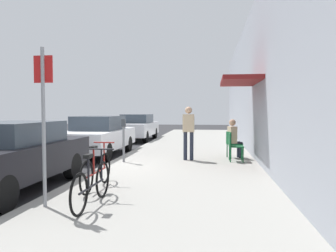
# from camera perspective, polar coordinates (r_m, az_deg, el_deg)

# --- Properties ---
(ground_plane) EXTENTS (60.00, 60.00, 0.00)m
(ground_plane) POSITION_cam_1_polar(r_m,az_deg,el_deg) (9.29, -12.13, -7.85)
(ground_plane) COLOR #2D2D30
(sidewalk_slab) EXTENTS (4.50, 32.00, 0.12)m
(sidewalk_slab) POSITION_cam_1_polar(r_m,az_deg,el_deg) (10.75, 3.02, -6.03)
(sidewalk_slab) COLOR #9E9B93
(sidewalk_slab) RESTS_ON ground_plane
(building_facade) EXTENTS (1.40, 32.00, 5.37)m
(building_facade) POSITION_cam_1_polar(r_m,az_deg,el_deg) (10.74, 16.03, 7.90)
(building_facade) COLOR #999EA8
(building_facade) RESTS_ON ground_plane
(parked_car_0) EXTENTS (1.80, 4.40, 1.46)m
(parked_car_0) POSITION_cam_1_polar(r_m,az_deg,el_deg) (7.60, -26.15, -4.67)
(parked_car_0) COLOR black
(parked_car_0) RESTS_ON ground_plane
(parked_car_1) EXTENTS (1.80, 4.40, 1.49)m
(parked_car_1) POSITION_cam_1_polar(r_m,az_deg,el_deg) (12.37, -12.24, -1.65)
(parked_car_1) COLOR silver
(parked_car_1) RESTS_ON ground_plane
(parked_car_2) EXTENTS (1.80, 4.40, 1.48)m
(parked_car_2) POSITION_cam_1_polar(r_m,az_deg,el_deg) (18.44, -5.51, -0.17)
(parked_car_2) COLOR silver
(parked_car_2) RESTS_ON ground_plane
(parking_meter) EXTENTS (0.12, 0.10, 1.32)m
(parking_meter) POSITION_cam_1_polar(r_m,az_deg,el_deg) (9.96, -7.83, -1.95)
(parking_meter) COLOR slate
(parking_meter) RESTS_ON sidewalk_slab
(street_sign) EXTENTS (0.32, 0.06, 2.60)m
(street_sign) POSITION_cam_1_polar(r_m,az_deg,el_deg) (5.64, -21.08, 1.96)
(street_sign) COLOR gray
(street_sign) RESTS_ON sidewalk_slab
(bicycle_0) EXTENTS (0.46, 1.71, 0.90)m
(bicycle_0) POSITION_cam_1_polar(r_m,az_deg,el_deg) (6.76, -12.48, -7.72)
(bicycle_0) COLOR black
(bicycle_0) RESTS_ON sidewalk_slab
(bicycle_1) EXTENTS (0.46, 1.71, 0.90)m
(bicycle_1) POSITION_cam_1_polar(r_m,az_deg,el_deg) (5.57, -13.23, -9.98)
(bicycle_1) COLOR black
(bicycle_1) RESTS_ON sidewalk_slab
(cafe_chair_0) EXTENTS (0.45, 0.45, 0.87)m
(cafe_chair_0) POSITION_cam_1_polar(r_m,az_deg,el_deg) (10.24, 11.49, -3.33)
(cafe_chair_0) COLOR #14592D
(cafe_chair_0) RESTS_ON sidewalk_slab
(cafe_chair_1) EXTENTS (0.54, 0.54, 0.87)m
(cafe_chair_1) POSITION_cam_1_polar(r_m,az_deg,el_deg) (10.99, 11.25, -2.92)
(cafe_chair_1) COLOR #14592D
(cafe_chair_1) RESTS_ON sidewalk_slab
(seated_patron_1) EXTENTS (0.50, 0.45, 1.29)m
(seated_patron_1) POSITION_cam_1_polar(r_m,az_deg,el_deg) (10.99, 11.55, -1.92)
(seated_patron_1) COLOR #232838
(seated_patron_1) RESTS_ON sidewalk_slab
(pedestrian_standing) EXTENTS (0.36, 0.22, 1.70)m
(pedestrian_standing) POSITION_cam_1_polar(r_m,az_deg,el_deg) (10.28, 3.64, -0.49)
(pedestrian_standing) COLOR #232838
(pedestrian_standing) RESTS_ON sidewalk_slab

